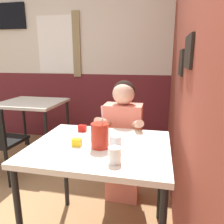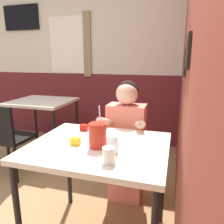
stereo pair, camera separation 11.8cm
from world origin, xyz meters
name	(u,v)px [view 1 (the left image)]	position (x,y,z in m)	size (l,w,h in m)	color
brick_wall_right	(183,58)	(1.32, 1.23, 1.35)	(0.08, 4.46, 2.70)	brown
back_wall	(87,57)	(-0.01, 2.49, 1.36)	(5.59, 0.09, 2.70)	beige
main_table	(100,156)	(0.75, 0.44, 0.70)	(0.93, 0.76, 0.78)	beige
background_table	(32,108)	(-0.54, 1.70, 0.69)	(0.81, 0.72, 0.78)	beige
person_seated	(123,140)	(0.82, 1.00, 0.61)	(0.42, 0.40, 1.16)	#EA7F6B
cocktail_pitcher	(100,136)	(0.76, 0.40, 0.86)	(0.12, 0.12, 0.28)	#B22819
glass_near_pitcher	(116,144)	(0.88, 0.35, 0.83)	(0.07, 0.07, 0.11)	silver
glass_center	(115,155)	(0.90, 0.21, 0.83)	(0.07, 0.07, 0.09)	silver
condiment_ketchup	(82,128)	(0.54, 0.68, 0.80)	(0.06, 0.04, 0.05)	#B7140F
condiment_mustard	(77,142)	(0.61, 0.39, 0.80)	(0.06, 0.04, 0.05)	yellow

